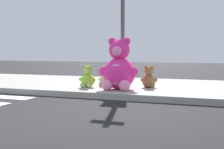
{
  "coord_description": "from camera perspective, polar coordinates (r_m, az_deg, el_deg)",
  "views": [
    {
      "loc": [
        3.66,
        -3.44,
        1.1
      ],
      "look_at": [
        0.99,
        3.6,
        0.55
      ],
      "focal_mm": 47.89,
      "sensor_mm": 36.0,
      "label": 1
    }
  ],
  "objects": [
    {
      "name": "sidewalk",
      "position": [
        9.44,
        -2.18,
        -2.06
      ],
      "size": [
        28.0,
        4.4,
        0.15
      ],
      "primitive_type": "cube",
      "color": "#9E9B93",
      "rests_on": "ground_plane"
    },
    {
      "name": "sign_pole",
      "position": [
        8.31,
        2.04,
        9.34
      ],
      "size": [
        0.56,
        0.11,
        3.2
      ],
      "color": "#4C4C51",
      "rests_on": "sidewalk"
    },
    {
      "name": "plush_tan",
      "position": [
        8.59,
        -1.37,
        -0.82
      ],
      "size": [
        0.39,
        0.35,
        0.51
      ],
      "color": "tan",
      "rests_on": "sidewalk"
    },
    {
      "name": "plush_red",
      "position": [
        9.31,
        1.63,
        -0.45
      ],
      "size": [
        0.35,
        0.37,
        0.5
      ],
      "color": "red",
      "rests_on": "sidewalk"
    },
    {
      "name": "plush_brown",
      "position": [
        8.2,
        7.05,
        -0.83
      ],
      "size": [
        0.46,
        0.41,
        0.6
      ],
      "color": "olive",
      "rests_on": "sidewalk"
    },
    {
      "name": "plush_pink_large",
      "position": [
        7.7,
        1.32,
        1.11
      ],
      "size": [
        1.04,
        0.92,
        1.35
      ],
      "color": "#F22D93",
      "rests_on": "sidewalk"
    },
    {
      "name": "plush_lime",
      "position": [
        8.23,
        -4.69,
        -0.74
      ],
      "size": [
        0.47,
        0.42,
        0.62
      ],
      "color": "#8CD133",
      "rests_on": "sidewalk"
    }
  ]
}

